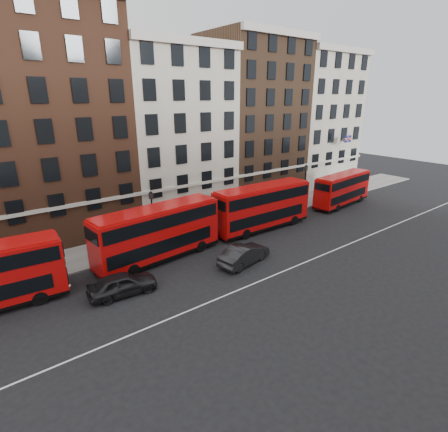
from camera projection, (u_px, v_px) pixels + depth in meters
ground at (277, 259)px, 30.59m from camera, size 120.00×120.00×0.00m
pavement at (208, 225)px, 38.45m from camera, size 80.00×5.00×0.15m
kerb at (222, 231)px, 36.57m from camera, size 80.00×0.30×0.16m
road_centre_line at (294, 267)px, 29.09m from camera, size 70.00×0.12×0.01m
building_terrace at (168, 126)px, 40.49m from camera, size 64.00×11.95×22.00m
bus_b at (158, 232)px, 29.61m from camera, size 11.50×3.74×4.75m
bus_c at (262, 206)px, 36.60m from camera, size 11.36×2.97×4.75m
bus_d at (342, 189)px, 44.82m from camera, size 10.02×3.35×4.13m
car_rear at (123, 284)px, 24.85m from camera, size 5.01×2.45×1.65m
car_front at (244, 254)px, 29.46m from camera, size 5.31×2.67×1.67m
lamp_post_left at (153, 216)px, 31.95m from camera, size 0.44×0.44×5.33m
lamp_post_right at (305, 183)px, 43.89m from camera, size 0.44×0.44×5.33m
traffic_light at (359, 177)px, 50.29m from camera, size 0.25×0.45×3.27m
iron_railings at (197, 215)px, 39.91m from camera, size 6.60×0.06×1.00m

